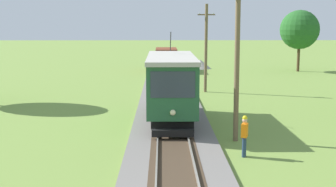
# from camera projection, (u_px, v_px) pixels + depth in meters

# --- Properties ---
(red_tram) EXTENTS (2.60, 8.54, 4.79)m
(red_tram) POSITION_uv_depth(u_px,v_px,m) (171.00, 85.00, 25.21)
(red_tram) COLOR #235633
(red_tram) RESTS_ON rail_right
(freight_car) EXTENTS (2.40, 5.20, 2.31)m
(freight_car) POSITION_uv_depth(u_px,v_px,m) (166.00, 58.00, 52.27)
(freight_car) COLOR brown
(freight_car) RESTS_ON rail_right
(utility_pole_near_tram) EXTENTS (1.40, 0.43, 7.70)m
(utility_pole_near_tram) POSITION_uv_depth(u_px,v_px,m) (237.00, 59.00, 21.33)
(utility_pole_near_tram) COLOR brown
(utility_pole_near_tram) RESTS_ON ground
(utility_pole_mid) EXTENTS (1.40, 0.51, 7.07)m
(utility_pole_mid) POSITION_uv_depth(u_px,v_px,m) (206.00, 47.00, 36.36)
(utility_pole_mid) COLOR brown
(utility_pole_mid) RESTS_ON ground
(gravel_pile) EXTENTS (2.72, 2.72, 1.11)m
(gravel_pile) POSITION_uv_depth(u_px,v_px,m) (200.00, 64.00, 55.44)
(gravel_pile) COLOR #9E998E
(gravel_pile) RESTS_ON ground
(track_worker) EXTENTS (0.36, 0.44, 1.78)m
(track_worker) POSITION_uv_depth(u_px,v_px,m) (244.00, 134.00, 19.14)
(track_worker) COLOR navy
(track_worker) RESTS_ON ground
(tree_right_near) EXTENTS (4.44, 4.44, 7.00)m
(tree_right_near) POSITION_uv_depth(u_px,v_px,m) (300.00, 30.00, 51.62)
(tree_right_near) COLOR #4C3823
(tree_right_near) RESTS_ON ground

